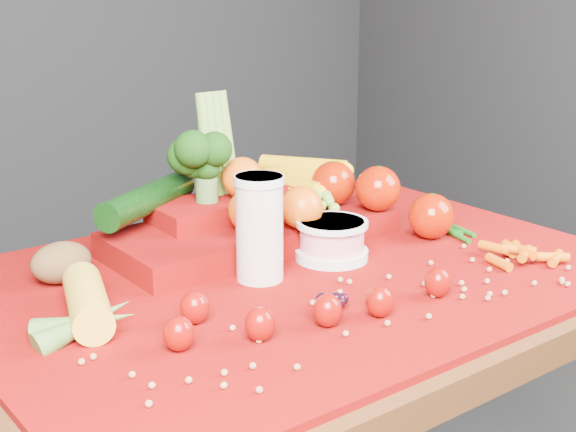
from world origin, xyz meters
TOP-DOWN VIEW (x-y plane):
  - table at (0.00, 0.00)m, footprint 1.10×0.80m
  - red_cloth at (0.00, 0.00)m, footprint 1.05×0.75m
  - milk_glass at (-0.07, 0.00)m, footprint 0.08×0.08m
  - yogurt_bowl at (0.08, 0.01)m, footprint 0.12×0.12m
  - strawberry_scatter at (-0.13, -0.17)m, footprint 0.44×0.18m
  - dark_grape_cluster at (-0.06, -0.17)m, footprint 0.06×0.05m
  - soybean_scatter at (0.00, -0.20)m, footprint 0.84×0.24m
  - corn_ear at (-0.37, -0.01)m, footprint 0.23×0.26m
  - potato at (-0.33, 0.18)m, footprint 0.10×0.07m
  - baby_carrot_pile at (0.32, -0.20)m, footprint 0.17×0.18m
  - green_bean_pile at (0.36, -0.01)m, footprint 0.14×0.12m
  - produce_mound at (0.05, 0.15)m, footprint 0.60×0.38m

SIDE VIEW (x-z plane):
  - table at x=0.00m, z-range 0.28..1.03m
  - red_cloth at x=0.00m, z-range 0.75..0.76m
  - soybean_scatter at x=0.00m, z-range 0.76..0.77m
  - green_bean_pile at x=0.36m, z-range 0.76..0.77m
  - dark_grape_cluster at x=-0.06m, z-range 0.76..0.79m
  - baby_carrot_pile at x=0.32m, z-range 0.76..0.79m
  - corn_ear at x=-0.37m, z-range 0.76..0.81m
  - strawberry_scatter at x=-0.13m, z-range 0.76..0.81m
  - potato at x=-0.33m, z-range 0.76..0.83m
  - yogurt_bowl at x=0.08m, z-range 0.76..0.83m
  - produce_mound at x=0.05m, z-range 0.69..0.96m
  - milk_glass at x=-0.07m, z-range 0.77..0.94m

